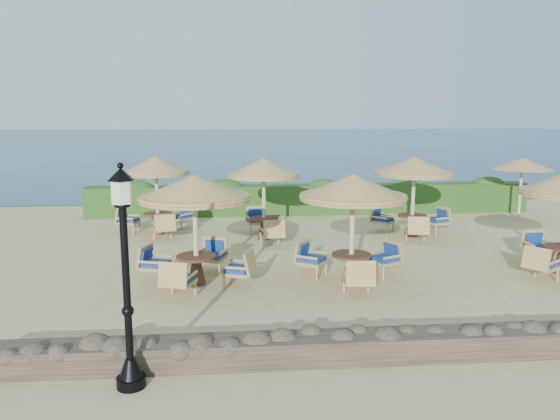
{
  "coord_description": "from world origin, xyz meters",
  "views": [
    {
      "loc": [
        -3.26,
        -14.6,
        4.06
      ],
      "look_at": [
        -1.86,
        0.9,
        1.3
      ],
      "focal_mm": 35.0,
      "sensor_mm": 36.0,
      "label": 1
    }
  ],
  "objects_px": {
    "cafe_set_4": "(264,182)",
    "cafe_set_5": "(414,181)",
    "extra_parasol": "(522,164)",
    "cafe_set_0": "(195,211)",
    "cafe_set_1": "(353,207)",
    "cafe_set_3": "(157,183)",
    "lamp_post": "(127,288)"
  },
  "relations": [
    {
      "from": "extra_parasol",
      "to": "cafe_set_5",
      "type": "distance_m",
      "value": 5.53
    },
    {
      "from": "extra_parasol",
      "to": "cafe_set_1",
      "type": "height_order",
      "value": "cafe_set_1"
    },
    {
      "from": "cafe_set_3",
      "to": "cafe_set_4",
      "type": "height_order",
      "value": "same"
    },
    {
      "from": "cafe_set_4",
      "to": "cafe_set_5",
      "type": "relative_size",
      "value": 1.05
    },
    {
      "from": "cafe_set_0",
      "to": "cafe_set_4",
      "type": "bearing_deg",
      "value": 67.56
    },
    {
      "from": "cafe_set_5",
      "to": "cafe_set_3",
      "type": "bearing_deg",
      "value": 172.69
    },
    {
      "from": "cafe_set_0",
      "to": "cafe_set_1",
      "type": "distance_m",
      "value": 3.75
    },
    {
      "from": "cafe_set_5",
      "to": "cafe_set_1",
      "type": "bearing_deg",
      "value": -122.91
    },
    {
      "from": "lamp_post",
      "to": "cafe_set_3",
      "type": "relative_size",
      "value": 1.22
    },
    {
      "from": "lamp_post",
      "to": "cafe_set_0",
      "type": "height_order",
      "value": "lamp_post"
    },
    {
      "from": "cafe_set_1",
      "to": "cafe_set_5",
      "type": "height_order",
      "value": "same"
    },
    {
      "from": "lamp_post",
      "to": "cafe_set_4",
      "type": "height_order",
      "value": "lamp_post"
    },
    {
      "from": "cafe_set_0",
      "to": "cafe_set_4",
      "type": "distance_m",
      "value": 5.0
    },
    {
      "from": "extra_parasol",
      "to": "cafe_set_1",
      "type": "relative_size",
      "value": 0.87
    },
    {
      "from": "cafe_set_1",
      "to": "cafe_set_4",
      "type": "distance_m",
      "value": 5.14
    },
    {
      "from": "lamp_post",
      "to": "cafe_set_5",
      "type": "xyz_separation_m",
      "value": [
        7.58,
        9.69,
        0.31
      ]
    },
    {
      "from": "lamp_post",
      "to": "extra_parasol",
      "type": "xyz_separation_m",
      "value": [
        12.6,
        12.0,
        0.62
      ]
    },
    {
      "from": "cafe_set_0",
      "to": "cafe_set_5",
      "type": "bearing_deg",
      "value": 34.25
    },
    {
      "from": "extra_parasol",
      "to": "cafe_set_0",
      "type": "relative_size",
      "value": 0.84
    },
    {
      "from": "cafe_set_1",
      "to": "cafe_set_3",
      "type": "bearing_deg",
      "value": 132.03
    },
    {
      "from": "extra_parasol",
      "to": "cafe_set_4",
      "type": "relative_size",
      "value": 0.84
    },
    {
      "from": "cafe_set_0",
      "to": "cafe_set_4",
      "type": "relative_size",
      "value": 1.0
    },
    {
      "from": "cafe_set_3",
      "to": "lamp_post",
      "type": "bearing_deg",
      "value": -84.89
    },
    {
      "from": "cafe_set_1",
      "to": "cafe_set_5",
      "type": "xyz_separation_m",
      "value": [
        3.16,
        4.88,
        0.0
      ]
    },
    {
      "from": "extra_parasol",
      "to": "cafe_set_0",
      "type": "xyz_separation_m",
      "value": [
        -11.92,
        -7.01,
        -0.39
      ]
    },
    {
      "from": "lamp_post",
      "to": "extra_parasol",
      "type": "distance_m",
      "value": 17.41
    },
    {
      "from": "lamp_post",
      "to": "cafe_set_0",
      "type": "distance_m",
      "value": 5.04
    },
    {
      "from": "lamp_post",
      "to": "cafe_set_0",
      "type": "bearing_deg",
      "value": 82.19
    },
    {
      "from": "cafe_set_1",
      "to": "lamp_post",
      "type": "bearing_deg",
      "value": -132.63
    },
    {
      "from": "cafe_set_3",
      "to": "cafe_set_4",
      "type": "xyz_separation_m",
      "value": [
        3.56,
        -1.18,
        0.15
      ]
    },
    {
      "from": "cafe_set_4",
      "to": "cafe_set_0",
      "type": "bearing_deg",
      "value": -112.44
    },
    {
      "from": "lamp_post",
      "to": "cafe_set_5",
      "type": "relative_size",
      "value": 1.21
    }
  ]
}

